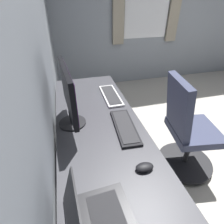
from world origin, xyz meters
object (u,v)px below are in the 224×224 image
(keyboard_main, at_px, (111,95))
(office_chair, at_px, (186,132))
(laptop_leftmost, at_px, (95,218))
(keyboard_spare, at_px, (125,127))
(mouse_spare, at_px, (145,167))
(monitor_primary, at_px, (69,94))
(drawer_pedestal, at_px, (104,182))

(keyboard_main, xyz_separation_m, office_chair, (-0.38, -0.64, -0.28))
(laptop_leftmost, bearing_deg, keyboard_main, -17.76)
(laptop_leftmost, distance_m, keyboard_spare, 0.68)
(keyboard_main, bearing_deg, mouse_spare, 177.94)
(laptop_leftmost, distance_m, keyboard_main, 1.14)
(keyboard_main, xyz_separation_m, mouse_spare, (-0.87, 0.03, 0.01))
(monitor_primary, bearing_deg, office_chair, -91.99)
(keyboard_main, bearing_deg, keyboard_spare, 177.58)
(monitor_primary, distance_m, keyboard_spare, 0.46)
(laptop_leftmost, distance_m, mouse_spare, 0.39)
(laptop_leftmost, bearing_deg, keyboard_spare, -28.76)
(laptop_leftmost, height_order, office_chair, office_chair)
(keyboard_main, relative_size, office_chair, 0.43)
(office_chair, bearing_deg, keyboard_spare, 99.94)
(drawer_pedestal, xyz_separation_m, monitor_primary, (0.29, 0.16, 0.63))
(keyboard_spare, bearing_deg, monitor_primary, 67.31)
(keyboard_main, relative_size, mouse_spare, 4.04)
(drawer_pedestal, relative_size, monitor_primary, 1.36)
(laptop_leftmost, xyz_separation_m, keyboard_spare, (0.60, -0.33, -0.04))
(keyboard_spare, distance_m, mouse_spare, 0.38)
(laptop_leftmost, xyz_separation_m, mouse_spare, (0.22, -0.32, -0.03))
(drawer_pedestal, height_order, monitor_primary, monitor_primary)
(mouse_spare, distance_m, office_chair, 0.88)
(laptop_leftmost, relative_size, office_chair, 0.33)
(drawer_pedestal, distance_m, office_chair, 0.90)
(keyboard_main, xyz_separation_m, keyboard_spare, (-0.49, 0.02, 0.00))
(laptop_leftmost, xyz_separation_m, keyboard_main, (1.09, -0.35, -0.04))
(drawer_pedestal, relative_size, keyboard_spare, 1.62)
(keyboard_spare, relative_size, mouse_spare, 4.12)
(laptop_leftmost, height_order, keyboard_spare, laptop_leftmost)
(drawer_pedestal, height_order, laptop_leftmost, laptop_leftmost)
(drawer_pedestal, xyz_separation_m, mouse_spare, (-0.24, -0.19, 0.40))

